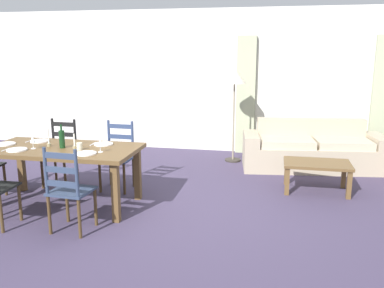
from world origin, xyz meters
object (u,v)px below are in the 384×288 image
at_px(wine_bottle, 62,139).
at_px(couch, 312,151).
at_px(dining_table, 62,154).
at_px(standing_lamp, 234,82).
at_px(dining_chair_far_right, 118,156).
at_px(coffee_cup_primary, 79,146).
at_px(wine_glass_near_left, 33,140).
at_px(dining_chair_far_left, 61,153).
at_px(coffee_table, 317,167).
at_px(dining_chair_near_right, 69,190).
at_px(wine_glass_near_right, 100,143).

height_order(wine_bottle, couch, wine_bottle).
bearing_deg(dining_table, standing_lamp, 53.88).
height_order(dining_chair_far_right, coffee_cup_primary, dining_chair_far_right).
height_order(wine_glass_near_left, coffee_cup_primary, wine_glass_near_left).
bearing_deg(dining_chair_far_left, coffee_cup_primary, -48.48).
distance_m(wine_bottle, wine_glass_near_left, 0.35).
xyz_separation_m(dining_chair_far_left, coffee_table, (3.62, 0.44, -0.12)).
relative_size(dining_chair_near_right, coffee_table, 1.07).
height_order(wine_bottle, coffee_table, wine_bottle).
bearing_deg(wine_glass_near_left, dining_chair_far_right, 49.58).
xyz_separation_m(dining_chair_near_right, coffee_cup_primary, (-0.18, 0.65, 0.32)).
relative_size(dining_table, dining_chair_near_right, 1.98).
bearing_deg(dining_chair_far_left, couch, 24.32).
distance_m(dining_chair_far_left, wine_glass_near_right, 1.39).
xyz_separation_m(dining_chair_far_right, coffee_table, (2.75, 0.43, -0.12)).
distance_m(dining_chair_far_right, wine_bottle, 0.95).
relative_size(wine_glass_near_left, wine_glass_near_right, 1.00).
bearing_deg(standing_lamp, dining_chair_far_left, -141.55).
xyz_separation_m(wine_glass_near_right, standing_lamp, (1.30, 2.70, 0.55)).
relative_size(wine_glass_near_left, standing_lamp, 0.10).
distance_m(dining_chair_far_left, couch, 4.01).
bearing_deg(coffee_table, standing_lamp, 133.11).
bearing_deg(dining_chair_far_left, dining_chair_near_right, -58.38).
bearing_deg(dining_chair_far_left, wine_bottle, -58.57).
bearing_deg(couch, wine_glass_near_left, -144.47).
bearing_deg(coffee_cup_primary, wine_bottle, 166.75).
bearing_deg(wine_bottle, standing_lamp, 54.40).
bearing_deg(couch, dining_chair_near_right, -131.44).
relative_size(coffee_cup_primary, couch, 0.04).
distance_m(coffee_table, standing_lamp, 2.19).
distance_m(dining_chair_far_right, couch, 3.23).
bearing_deg(dining_table, coffee_cup_primary, -15.38).
bearing_deg(coffee_table, dining_chair_far_right, -171.14).
xyz_separation_m(wine_bottle, couch, (3.20, 2.40, -0.58)).
relative_size(dining_chair_near_right, wine_glass_near_left, 5.96).
distance_m(wine_glass_near_right, coffee_cup_primary, 0.31).
xyz_separation_m(dining_chair_far_right, couch, (2.78, 1.64, -0.19)).
bearing_deg(coffee_cup_primary, couch, 40.02).
bearing_deg(wine_glass_near_right, coffee_table, 26.52).
height_order(wine_glass_near_right, couch, wine_glass_near_right).
bearing_deg(dining_chair_far_right, wine_glass_near_left, -130.42).
relative_size(wine_bottle, coffee_cup_primary, 3.51).
distance_m(wine_bottle, coffee_cup_primary, 0.28).
xyz_separation_m(dining_table, wine_bottle, (0.02, -0.02, 0.20)).
height_order(coffee_cup_primary, couch, coffee_cup_primary).
bearing_deg(dining_table, wine_glass_near_right, -12.79).
xyz_separation_m(couch, coffee_table, (-0.03, -1.21, 0.06)).
xyz_separation_m(dining_chair_near_right, couch, (2.75, 3.12, -0.19)).
bearing_deg(dining_table, dining_chair_near_right, -57.46).
bearing_deg(standing_lamp, wine_glass_near_right, -115.68).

